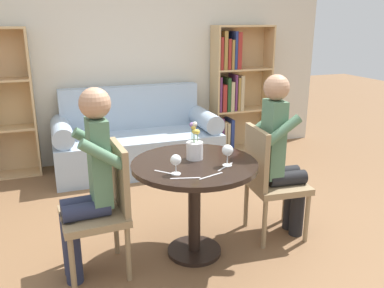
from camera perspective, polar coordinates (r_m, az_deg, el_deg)
name	(u,v)px	position (r m, az deg, el deg)	size (l,w,h in m)	color
ground_plane	(194,252)	(3.15, 0.32, -14.94)	(16.00, 16.00, 0.00)	brown
back_wall	(125,48)	(4.96, -9.35, 13.21)	(5.20, 0.05, 2.70)	beige
round_table	(194,183)	(2.89, 0.34, -5.44)	(0.89, 0.89, 0.72)	black
couch	(137,142)	(4.73, -7.77, 0.26)	(1.85, 0.80, 0.92)	#9EB2C6
bookshelf_right	(233,89)	(5.29, 5.83, 7.63)	(0.77, 0.28, 1.60)	tan
chair_left	(104,205)	(2.79, -12.25, -8.31)	(0.44, 0.44, 0.90)	#937A56
chair_right	(269,178)	(3.22, 10.77, -4.67)	(0.45, 0.45, 0.90)	#937A56
person_left	(89,182)	(2.70, -14.31, -5.14)	(0.43, 0.35, 1.28)	#282D47
person_right	(281,155)	(3.19, 12.42, -1.50)	(0.43, 0.36, 1.29)	black
wine_glass_left	(176,161)	(2.60, -2.29, -2.37)	(0.07, 0.07, 0.13)	white
wine_glass_right	(228,151)	(2.76, 5.01, -0.99)	(0.08, 0.08, 0.15)	white
flower_vase	(195,148)	(2.88, 0.37, -0.55)	(0.12, 0.12, 0.27)	silver
knife_left_setting	(211,176)	(2.60, 2.70, -4.48)	(0.18, 0.07, 0.00)	silver
fork_left_setting	(225,167)	(2.76, 4.71, -3.20)	(0.16, 0.12, 0.00)	silver
knife_right_setting	(185,178)	(2.56, -0.93, -4.81)	(0.19, 0.06, 0.00)	silver
fork_right_setting	(167,173)	(2.65, -3.55, -4.05)	(0.13, 0.15, 0.00)	silver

